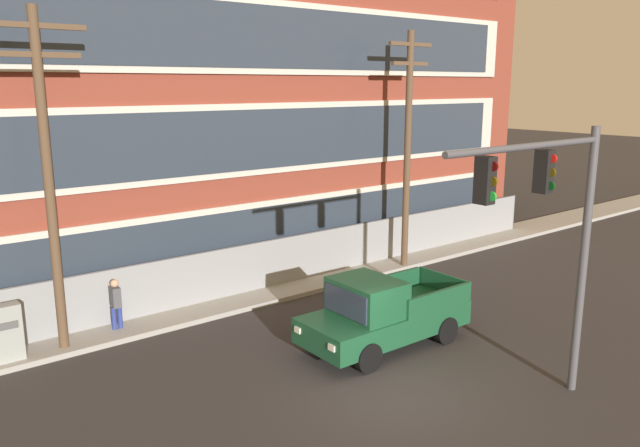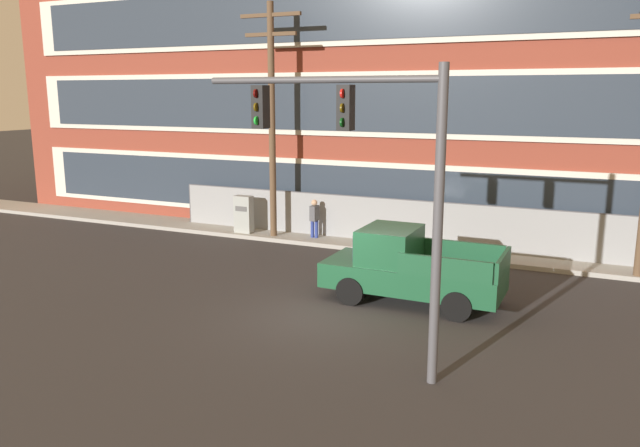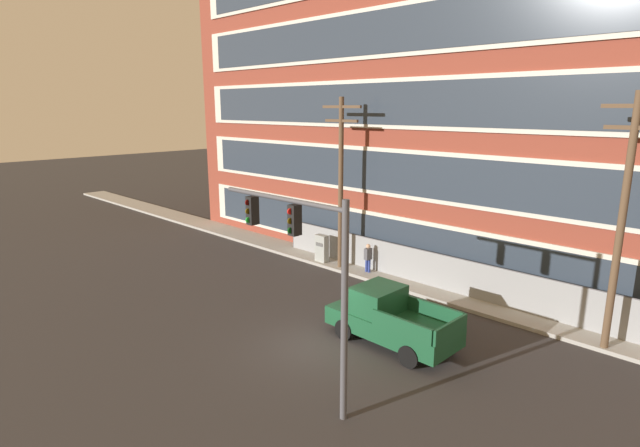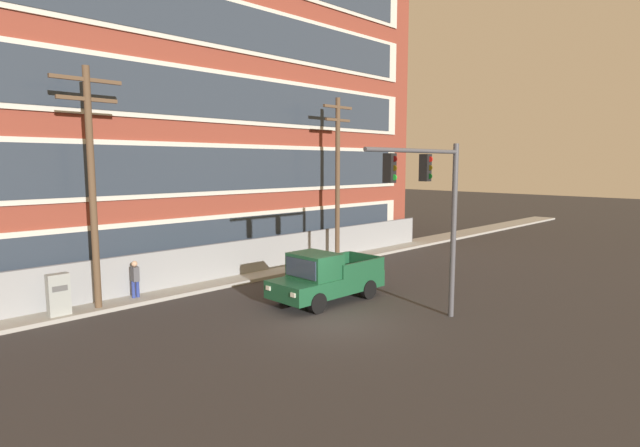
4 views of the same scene
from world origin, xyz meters
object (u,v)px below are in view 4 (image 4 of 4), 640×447
traffic_signal_mast (433,198)px  utility_pole_near_corner (92,179)px  pickup_truck_dark_green (325,278)px  utility_pole_midblock (338,175)px  pedestrian_near_cabinet (135,278)px  electrical_cabinet (59,297)px

traffic_signal_mast → utility_pole_near_corner: 12.51m
pickup_truck_dark_green → utility_pole_near_corner: 9.74m
utility_pole_near_corner → pickup_truck_dark_green: bearing=-36.0°
utility_pole_near_corner → utility_pole_midblock: (13.18, -0.24, -0.05)m
pickup_truck_dark_green → pedestrian_near_cabinet: (-5.50, 5.55, 0.00)m
traffic_signal_mast → utility_pole_midblock: 11.15m
pickup_truck_dark_green → utility_pole_midblock: 8.80m
traffic_signal_mast → utility_pole_midblock: size_ratio=0.69×
pickup_truck_dark_green → utility_pole_near_corner: bearing=144.0°
utility_pole_midblock → electrical_cabinet: 15.17m
pedestrian_near_cabinet → pickup_truck_dark_green: bearing=-45.3°
utility_pole_midblock → electrical_cabinet: bearing=179.0°
utility_pole_near_corner → electrical_cabinet: bearing=179.8°
pickup_truck_dark_green → electrical_cabinet: pickup_truck_dark_green is taller
traffic_signal_mast → pedestrian_near_cabinet: traffic_signal_mast is taller
electrical_cabinet → pickup_truck_dark_green: bearing=-31.3°
utility_pole_near_corner → traffic_signal_mast: bearing=-52.4°
traffic_signal_mast → utility_pole_near_corner: (-7.63, 9.90, 0.60)m
utility_pole_near_corner → utility_pole_midblock: 13.18m
traffic_signal_mast → pickup_truck_dark_green: bearing=95.8°
utility_pole_midblock → electrical_cabinet: size_ratio=5.45×
traffic_signal_mast → utility_pole_near_corner: size_ratio=0.69×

